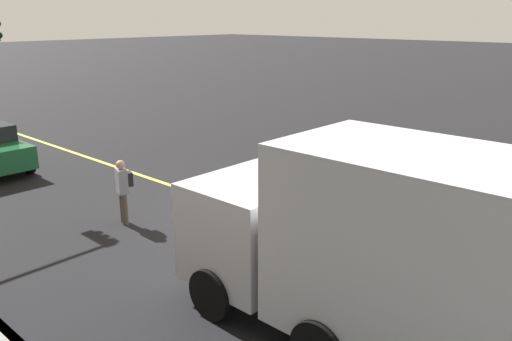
{
  "coord_description": "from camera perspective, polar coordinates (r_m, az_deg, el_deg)",
  "views": [
    {
      "loc": [
        -9.31,
        9.15,
        4.92
      ],
      "look_at": [
        -2.25,
        1.42,
        1.77
      ],
      "focal_mm": 36.0,
      "sensor_mm": 36.0,
      "label": 1
    }
  ],
  "objects": [
    {
      "name": "lane_stripe_center",
      "position": [
        13.95,
        -2.9,
        -3.9
      ],
      "size": [
        80.0,
        0.16,
        0.01
      ],
      "primitive_type": "cube",
      "color": "#D8CC4C",
      "rests_on": "ground"
    },
    {
      "name": "ground",
      "position": [
        13.95,
        -2.9,
        -3.93
      ],
      "size": [
        200.0,
        200.0,
        0.0
      ],
      "primitive_type": "plane",
      "color": "black"
    },
    {
      "name": "pedestrian_with_backpack",
      "position": [
        12.89,
        -14.55,
        -1.8
      ],
      "size": [
        0.44,
        0.45,
        1.62
      ],
      "color": "brown",
      "rests_on": "ground"
    },
    {
      "name": "truck_white",
      "position": [
        7.69,
        15.22,
        -8.72
      ],
      "size": [
        6.6,
        2.5,
        3.23
      ],
      "color": "silver",
      "rests_on": "ground"
    }
  ]
}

